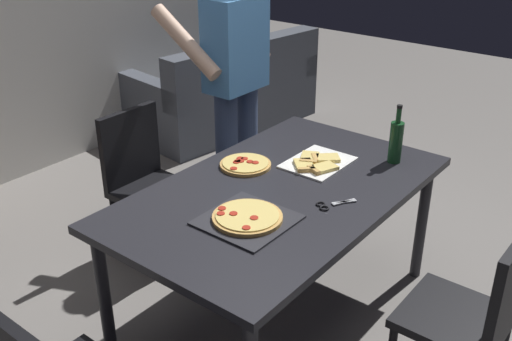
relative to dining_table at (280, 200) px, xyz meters
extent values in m
plane|color=gray|center=(0.00, 0.00, -0.68)|extent=(12.00, 12.00, 0.00)
cube|color=#232328|center=(0.00, 0.00, 0.05)|extent=(1.70, 1.03, 0.04)
cylinder|color=#232328|center=(0.77, -0.43, -0.33)|extent=(0.06, 0.06, 0.71)
cylinder|color=#232328|center=(-0.77, 0.43, -0.33)|extent=(0.06, 0.06, 0.71)
cylinder|color=#232328|center=(0.77, 0.43, -0.33)|extent=(0.06, 0.06, 0.71)
cube|color=black|center=(0.00, -0.91, -0.25)|extent=(0.42, 0.42, 0.04)
cube|color=black|center=(0.00, -1.10, -0.01)|extent=(0.42, 0.04, 0.45)
cylinder|color=black|center=(0.18, -0.73, -0.48)|extent=(0.04, 0.04, 0.41)
cube|color=black|center=(0.00, 0.91, -0.25)|extent=(0.42, 0.42, 0.04)
cube|color=black|center=(0.00, 1.10, -0.01)|extent=(0.42, 0.04, 0.45)
cylinder|color=black|center=(-0.18, 0.73, -0.48)|extent=(0.04, 0.04, 0.41)
cylinder|color=black|center=(0.18, 0.73, -0.48)|extent=(0.04, 0.04, 0.41)
cylinder|color=black|center=(-0.18, 1.09, -0.48)|extent=(0.04, 0.04, 0.41)
cylinder|color=black|center=(0.18, 1.09, -0.48)|extent=(0.04, 0.04, 0.41)
cube|color=#4C515B|center=(1.90, 2.05, -0.48)|extent=(1.79, 1.06, 0.40)
cube|color=#4C515B|center=(1.86, 1.73, -0.06)|extent=(1.71, 0.41, 0.45)
cube|color=#4C515B|center=(2.66, 1.95, -0.18)|extent=(0.26, 0.86, 0.20)
cube|color=#4C515B|center=(1.14, 2.15, -0.18)|extent=(0.26, 0.86, 0.20)
cylinder|color=#38476B|center=(0.68, 0.76, -0.21)|extent=(0.14, 0.14, 0.95)
cylinder|color=#38476B|center=(0.48, 0.76, -0.21)|extent=(0.14, 0.14, 0.95)
cube|color=#4C8CD1|center=(0.58, 0.76, 0.54)|extent=(0.38, 0.22, 0.55)
cylinder|color=#E0B293|center=(0.81, 0.94, 0.57)|extent=(0.09, 0.50, 0.39)
cylinder|color=#E0B293|center=(0.35, 0.94, 0.57)|extent=(0.09, 0.50, 0.39)
cube|color=#2D2D33|center=(-0.34, -0.07, 0.07)|extent=(0.37, 0.37, 0.01)
cylinder|color=tan|center=(-0.34, -0.07, 0.09)|extent=(0.31, 0.31, 0.02)
cylinder|color=#EACC6B|center=(-0.34, -0.07, 0.10)|extent=(0.28, 0.28, 0.01)
cylinder|color=#B22819|center=(-0.35, -0.11, 0.10)|extent=(0.04, 0.04, 0.00)
cylinder|color=#B22819|center=(-0.41, 0.02, 0.10)|extent=(0.04, 0.04, 0.00)
cylinder|color=#B22819|center=(-0.43, -0.14, 0.10)|extent=(0.04, 0.04, 0.00)
cylinder|color=#B22819|center=(-0.37, -0.02, 0.10)|extent=(0.04, 0.04, 0.00)
cylinder|color=#B22819|center=(-0.37, 0.05, 0.10)|extent=(0.04, 0.04, 0.00)
cube|color=white|center=(0.35, 0.01, 0.07)|extent=(0.36, 0.28, 0.01)
cube|color=#EACC6B|center=(0.29, -0.06, 0.09)|extent=(0.16, 0.13, 0.02)
cube|color=tan|center=(0.23, -0.04, 0.09)|extent=(0.06, 0.09, 0.02)
cube|color=#EACC6B|center=(0.40, -0.01, 0.09)|extent=(0.16, 0.16, 0.02)
cube|color=tan|center=(0.36, 0.04, 0.09)|extent=(0.08, 0.08, 0.02)
cube|color=#EACC6B|center=(0.25, 0.03, 0.09)|extent=(0.16, 0.16, 0.02)
cube|color=tan|center=(0.21, -0.01, 0.09)|extent=(0.08, 0.08, 0.02)
cube|color=#EACC6B|center=(0.35, 0.06, 0.09)|extent=(0.17, 0.14, 0.02)
cube|color=tan|center=(0.29, 0.04, 0.09)|extent=(0.06, 0.09, 0.02)
cylinder|color=#194723|center=(0.62, -0.29, 0.18)|extent=(0.07, 0.07, 0.22)
cylinder|color=#194723|center=(0.62, -0.29, 0.33)|extent=(0.03, 0.03, 0.08)
cylinder|color=black|center=(0.62, -0.29, 0.38)|extent=(0.03, 0.03, 0.02)
cube|color=silver|center=(0.06, -0.32, 0.07)|extent=(0.11, 0.06, 0.01)
cube|color=silver|center=(0.06, -0.32, 0.07)|extent=(0.10, 0.08, 0.01)
torus|color=black|center=(-0.02, -0.24, 0.07)|extent=(0.06, 0.06, 0.01)
torus|color=black|center=(-0.04, -0.28, 0.07)|extent=(0.06, 0.06, 0.01)
cylinder|color=tan|center=(0.09, 0.29, 0.08)|extent=(0.27, 0.27, 0.02)
cylinder|color=#EACC6B|center=(0.09, 0.29, 0.09)|extent=(0.24, 0.24, 0.01)
cylinder|color=#B22819|center=(0.11, 0.24, 0.09)|extent=(0.04, 0.04, 0.00)
cylinder|color=#B22819|center=(0.05, 0.32, 0.09)|extent=(0.04, 0.04, 0.00)
cylinder|color=#B22819|center=(0.11, 0.32, 0.09)|extent=(0.04, 0.04, 0.00)
cylinder|color=#B22819|center=(0.07, 0.33, 0.09)|extent=(0.04, 0.04, 0.00)
cylinder|color=#B22819|center=(0.10, 0.27, 0.09)|extent=(0.04, 0.04, 0.00)
cylinder|color=#B22819|center=(0.10, 0.34, 0.09)|extent=(0.04, 0.04, 0.00)
cylinder|color=#B22819|center=(-0.01, 0.28, 0.09)|extent=(0.04, 0.04, 0.00)
cylinder|color=#B22819|center=(0.08, 0.31, 0.09)|extent=(0.04, 0.04, 0.00)
camera|label=1|loc=(-2.07, -1.49, 1.40)|focal=41.68mm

